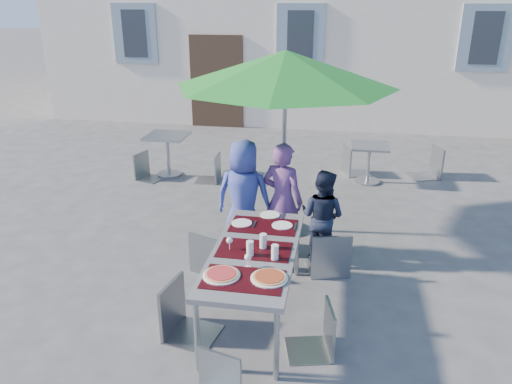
% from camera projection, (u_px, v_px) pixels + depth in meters
% --- Properties ---
extents(ground, '(90.00, 90.00, 0.00)m').
position_uv_depth(ground, '(230.00, 301.00, 5.33)').
color(ground, '#454547').
rests_on(ground, ground).
extents(dining_table, '(0.80, 1.85, 0.76)m').
position_uv_depth(dining_table, '(254.00, 255.00, 4.83)').
color(dining_table, '#47484C').
rests_on(dining_table, ground).
extents(pizza_near_left, '(0.33, 0.33, 0.03)m').
position_uv_depth(pizza_near_left, '(221.00, 274.00, 4.35)').
color(pizza_near_left, white).
rests_on(pizza_near_left, dining_table).
extents(pizza_near_right, '(0.33, 0.33, 0.03)m').
position_uv_depth(pizza_near_right, '(269.00, 277.00, 4.30)').
color(pizza_near_right, white).
rests_on(pizza_near_right, dining_table).
extents(glassware, '(0.52, 0.45, 0.15)m').
position_uv_depth(glassware, '(258.00, 248.00, 4.69)').
color(glassware, silver).
rests_on(glassware, dining_table).
extents(place_settings, '(0.70, 0.49, 0.01)m').
position_uv_depth(place_settings, '(265.00, 221.00, 5.41)').
color(place_settings, white).
rests_on(place_settings, dining_table).
extents(child_0, '(0.73, 0.50, 1.44)m').
position_uv_depth(child_0, '(244.00, 197.00, 6.17)').
color(child_0, '#374497').
rests_on(child_0, ground).
extents(child_1, '(0.61, 0.50, 1.45)m').
position_uv_depth(child_1, '(282.00, 200.00, 6.06)').
color(child_1, '#6A3C7C').
rests_on(child_1, ground).
extents(child_2, '(0.65, 0.53, 1.17)m').
position_uv_depth(child_2, '(322.00, 217.00, 5.94)').
color(child_2, '#171E34').
rests_on(child_2, ground).
extents(chair_0, '(0.56, 0.56, 0.96)m').
position_uv_depth(chair_0, '(209.00, 229.00, 5.69)').
color(chair_0, gray).
rests_on(chair_0, ground).
extents(chair_1, '(0.43, 0.43, 0.89)m').
position_uv_depth(chair_1, '(263.00, 226.00, 5.86)').
color(chair_1, '#8F939A').
rests_on(chair_1, ground).
extents(chair_2, '(0.55, 0.55, 1.03)m').
position_uv_depth(chair_2, '(331.00, 227.00, 5.62)').
color(chair_2, gray).
rests_on(chair_2, ground).
extents(chair_3, '(0.53, 0.53, 1.02)m').
position_uv_depth(chair_3, '(180.00, 279.00, 4.60)').
color(chair_3, slate).
rests_on(chair_3, ground).
extents(chair_4, '(0.48, 0.47, 0.88)m').
position_uv_depth(chair_4, '(321.00, 303.00, 4.39)').
color(chair_4, gray).
rests_on(chair_4, ground).
extents(chair_5, '(0.47, 0.47, 0.86)m').
position_uv_depth(chair_5, '(213.00, 355.00, 3.78)').
color(chair_5, gray).
rests_on(chair_5, ground).
extents(patio_umbrella, '(2.81, 2.81, 2.42)m').
position_uv_depth(patio_umbrella, '(286.00, 70.00, 6.16)').
color(patio_umbrella, '#9C9FA3').
rests_on(patio_umbrella, ground).
extents(cafe_table_0, '(0.71, 0.71, 0.76)m').
position_uv_depth(cafe_table_0, '(168.00, 148.00, 8.88)').
color(cafe_table_0, '#9C9FA3').
rests_on(cafe_table_0, ground).
extents(bg_chair_l_0, '(0.50, 0.50, 0.89)m').
position_uv_depth(bg_chair_l_0, '(144.00, 151.00, 8.73)').
color(bg_chair_l_0, gray).
rests_on(bg_chair_l_0, ground).
extents(bg_chair_r_0, '(0.42, 0.42, 0.91)m').
position_uv_depth(bg_chair_r_0, '(212.00, 152.00, 8.60)').
color(bg_chair_r_0, gray).
rests_on(bg_chair_r_0, ground).
extents(cafe_table_1, '(0.63, 0.63, 0.67)m').
position_uv_depth(cafe_table_1, '(369.00, 159.00, 8.58)').
color(cafe_table_1, '#9C9FA3').
rests_on(cafe_table_1, ground).
extents(bg_chair_l_1, '(0.55, 0.54, 0.96)m').
position_uv_depth(bg_chair_l_1, '(353.00, 144.00, 8.95)').
color(bg_chair_l_1, gray).
rests_on(bg_chair_l_1, ground).
extents(bg_chair_r_1, '(0.58, 0.58, 1.05)m').
position_uv_depth(bg_chair_r_1, '(434.00, 144.00, 8.78)').
color(bg_chair_r_1, gray).
rests_on(bg_chair_r_1, ground).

